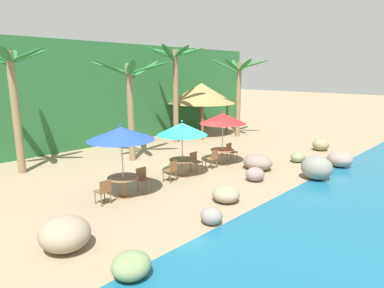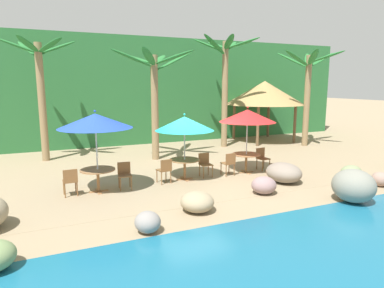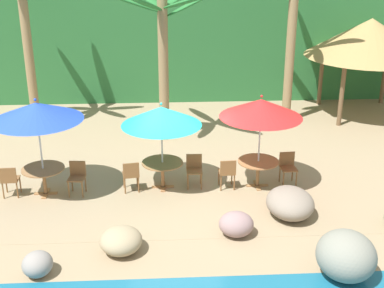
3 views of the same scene
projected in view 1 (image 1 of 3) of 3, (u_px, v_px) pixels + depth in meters
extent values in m
plane|color=#937F60|center=(189.00, 175.00, 14.08)|extent=(120.00, 120.00, 0.00)
cube|color=#937F60|center=(189.00, 175.00, 14.08)|extent=(18.00, 5.20, 0.01)
cube|color=#286633|center=(82.00, 94.00, 19.58)|extent=(28.00, 2.40, 6.00)
ellipsoid|color=#868258|center=(321.00, 145.00, 18.43)|extent=(0.92, 0.89, 0.65)
ellipsoid|color=gray|center=(317.00, 168.00, 13.45)|extent=(1.17, 1.26, 0.98)
ellipsoid|color=#9B8869|center=(226.00, 194.00, 11.13)|extent=(0.91, 0.96, 0.54)
ellipsoid|color=gray|center=(255.00, 174.00, 13.28)|extent=(0.79, 0.75, 0.55)
ellipsoid|color=gray|center=(258.00, 162.00, 14.80)|extent=(1.15, 1.37, 0.68)
ellipsoid|color=gray|center=(298.00, 157.00, 16.05)|extent=(0.81, 0.66, 0.52)
ellipsoid|color=gray|center=(340.00, 159.00, 15.27)|extent=(1.06, 1.14, 0.72)
ellipsoid|color=#758B57|center=(131.00, 265.00, 7.02)|extent=(0.87, 0.83, 0.56)
ellipsoid|color=gray|center=(65.00, 233.00, 8.11)|extent=(1.24, 1.32, 0.84)
ellipsoid|color=gray|center=(320.00, 160.00, 15.51)|extent=(0.58, 0.58, 0.49)
ellipsoid|color=gray|center=(211.00, 216.00, 9.51)|extent=(0.61, 0.66, 0.50)
cylinder|color=silver|center=(123.00, 164.00, 11.35)|extent=(0.04, 0.04, 2.38)
cone|color=blue|center=(121.00, 133.00, 11.11)|extent=(2.30, 2.30, 0.45)
sphere|color=blue|center=(121.00, 125.00, 11.05)|extent=(0.07, 0.07, 0.07)
cube|color=olive|center=(124.00, 197.00, 11.60)|extent=(0.60, 0.12, 0.03)
cube|color=olive|center=(124.00, 197.00, 11.60)|extent=(0.12, 0.60, 0.03)
cylinder|color=olive|center=(124.00, 187.00, 11.52)|extent=(0.09, 0.09, 0.71)
cylinder|color=olive|center=(123.00, 177.00, 11.45)|extent=(1.10, 1.10, 0.03)
cylinder|color=brown|center=(151.00, 186.00, 12.07)|extent=(0.04, 0.04, 0.45)
cylinder|color=brown|center=(143.00, 188.00, 11.85)|extent=(0.04, 0.04, 0.45)
cylinder|color=brown|center=(146.00, 183.00, 12.34)|extent=(0.04, 0.04, 0.45)
cylinder|color=brown|center=(138.00, 186.00, 12.11)|extent=(0.04, 0.04, 0.45)
cube|color=brown|center=(144.00, 179.00, 12.04)|extent=(0.46, 0.46, 0.03)
cube|color=brown|center=(141.00, 173.00, 12.15)|extent=(0.42, 0.07, 0.42)
cylinder|color=brown|center=(95.00, 198.00, 10.92)|extent=(0.04, 0.04, 0.45)
cylinder|color=brown|center=(104.00, 195.00, 11.18)|extent=(0.04, 0.04, 0.45)
cylinder|color=brown|center=(101.00, 201.00, 10.69)|extent=(0.04, 0.04, 0.45)
cylinder|color=brown|center=(111.00, 198.00, 10.95)|extent=(0.04, 0.04, 0.45)
cube|color=brown|center=(102.00, 191.00, 10.89)|extent=(0.44, 0.44, 0.03)
cube|color=brown|center=(106.00, 187.00, 10.71)|extent=(0.42, 0.05, 0.42)
cylinder|color=silver|center=(182.00, 152.00, 13.68)|extent=(0.04, 0.04, 2.13)
cone|color=teal|center=(182.00, 129.00, 13.47)|extent=(2.09, 2.09, 0.49)
sphere|color=teal|center=(182.00, 121.00, 13.40)|extent=(0.07, 0.07, 0.07)
cube|color=olive|center=(182.00, 176.00, 13.90)|extent=(0.60, 0.12, 0.03)
cube|color=olive|center=(182.00, 176.00, 13.90)|extent=(0.12, 0.60, 0.03)
cylinder|color=olive|center=(182.00, 168.00, 13.83)|extent=(0.09, 0.09, 0.71)
cylinder|color=olive|center=(182.00, 160.00, 13.75)|extent=(1.10, 1.10, 0.03)
cylinder|color=brown|center=(202.00, 167.00, 14.44)|extent=(0.04, 0.04, 0.45)
cylinder|color=brown|center=(197.00, 169.00, 14.20)|extent=(0.04, 0.04, 0.45)
cylinder|color=brown|center=(196.00, 166.00, 14.69)|extent=(0.04, 0.04, 0.45)
cylinder|color=brown|center=(191.00, 167.00, 14.45)|extent=(0.04, 0.04, 0.45)
cube|color=brown|center=(197.00, 162.00, 14.39)|extent=(0.43, 0.43, 0.03)
cube|color=brown|center=(193.00, 157.00, 14.49)|extent=(0.42, 0.04, 0.42)
cylinder|color=brown|center=(163.00, 177.00, 13.15)|extent=(0.04, 0.04, 0.45)
cylinder|color=brown|center=(169.00, 174.00, 13.43)|extent=(0.04, 0.04, 0.45)
cylinder|color=brown|center=(170.00, 178.00, 12.94)|extent=(0.04, 0.04, 0.45)
cylinder|color=brown|center=(176.00, 176.00, 13.22)|extent=(0.04, 0.04, 0.45)
cube|color=brown|center=(169.00, 171.00, 13.13)|extent=(0.48, 0.48, 0.03)
cube|color=brown|center=(173.00, 167.00, 12.98)|extent=(0.42, 0.10, 0.42)
cylinder|color=silver|center=(222.00, 141.00, 15.40)|extent=(0.04, 0.04, 2.32)
cone|color=red|center=(223.00, 118.00, 15.17)|extent=(2.15, 2.15, 0.48)
sphere|color=red|center=(223.00, 112.00, 15.11)|extent=(0.07, 0.07, 0.07)
cube|color=olive|center=(222.00, 164.00, 15.65)|extent=(0.60, 0.12, 0.03)
cube|color=olive|center=(222.00, 164.00, 15.65)|extent=(0.12, 0.60, 0.03)
cylinder|color=olive|center=(222.00, 157.00, 15.57)|extent=(0.09, 0.09, 0.71)
cylinder|color=olive|center=(222.00, 150.00, 15.49)|extent=(1.10, 1.10, 0.03)
cylinder|color=brown|center=(237.00, 157.00, 16.26)|extent=(0.04, 0.04, 0.45)
cylinder|color=brown|center=(233.00, 158.00, 15.99)|extent=(0.04, 0.04, 0.45)
cylinder|color=brown|center=(231.00, 155.00, 16.48)|extent=(0.04, 0.04, 0.45)
cylinder|color=brown|center=(227.00, 157.00, 16.22)|extent=(0.04, 0.04, 0.45)
cube|color=brown|center=(232.00, 152.00, 16.19)|extent=(0.45, 0.45, 0.03)
cube|color=brown|center=(229.00, 147.00, 16.27)|extent=(0.42, 0.07, 0.42)
cylinder|color=brown|center=(206.00, 164.00, 14.96)|extent=(0.04, 0.04, 0.45)
cylinder|color=brown|center=(210.00, 162.00, 15.22)|extent=(0.04, 0.04, 0.45)
cylinder|color=brown|center=(212.00, 165.00, 14.73)|extent=(0.04, 0.04, 0.45)
cylinder|color=brown|center=(217.00, 164.00, 14.99)|extent=(0.04, 0.04, 0.45)
cube|color=brown|center=(211.00, 159.00, 14.92)|extent=(0.44, 0.44, 0.03)
cube|color=brown|center=(215.00, 155.00, 14.75)|extent=(0.42, 0.06, 0.42)
cylinder|color=olive|center=(16.00, 114.00, 13.86)|extent=(0.32, 0.32, 5.16)
ellipsoid|color=#236B2D|center=(30.00, 56.00, 13.92)|extent=(1.54, 0.38, 0.69)
ellipsoid|color=#236B2D|center=(13.00, 57.00, 14.10)|extent=(1.00, 1.51, 0.77)
ellipsoid|color=#236B2D|center=(5.00, 54.00, 12.60)|extent=(1.03, 1.55, 0.62)
ellipsoid|color=#236B2D|center=(27.00, 55.00, 13.22)|extent=(1.19, 1.48, 0.64)
cylinder|color=olive|center=(131.00, 114.00, 15.97)|extent=(0.32, 0.32, 4.66)
ellipsoid|color=#236B2D|center=(145.00, 69.00, 16.25)|extent=(1.86, 0.47, 0.97)
ellipsoid|color=#236B2D|center=(128.00, 68.00, 16.44)|extent=(1.35, 1.83, 0.64)
ellipsoid|color=#236B2D|center=(109.00, 67.00, 15.67)|extent=(1.38, 1.82, 0.61)
ellipsoid|color=#236B2D|center=(112.00, 68.00, 14.74)|extent=(1.94, 0.58, 0.78)
ellipsoid|color=#236B2D|center=(131.00, 68.00, 14.57)|extent=(1.25, 1.86, 0.72)
ellipsoid|color=#236B2D|center=(150.00, 67.00, 15.44)|extent=(1.55, 1.70, 0.64)
cylinder|color=olive|center=(176.00, 97.00, 20.04)|extent=(0.32, 0.32, 5.62)
ellipsoid|color=#236B2D|center=(185.00, 52.00, 20.16)|extent=(1.82, 0.57, 0.57)
ellipsoid|color=#236B2D|center=(176.00, 53.00, 20.36)|extent=(1.54, 1.45, 0.72)
ellipsoid|color=#236B2D|center=(164.00, 52.00, 20.04)|extent=(0.47, 1.81, 0.57)
ellipsoid|color=#236B2D|center=(160.00, 53.00, 19.34)|extent=(1.60, 1.33, 0.81)
ellipsoid|color=#236B2D|center=(169.00, 53.00, 18.66)|extent=(1.66, 0.99, 0.98)
ellipsoid|color=#236B2D|center=(182.00, 51.00, 18.68)|extent=(0.90, 1.80, 0.66)
ellipsoid|color=#236B2D|center=(191.00, 52.00, 19.52)|extent=(1.56, 1.47, 0.61)
cylinder|color=olive|center=(238.00, 100.00, 22.04)|extent=(0.32, 0.32, 4.93)
ellipsoid|color=#236B2D|center=(247.00, 66.00, 22.26)|extent=(1.79, 0.50, 0.88)
ellipsoid|color=#236B2D|center=(236.00, 67.00, 22.48)|extent=(1.32, 1.54, 1.06)
ellipsoid|color=#236B2D|center=(225.00, 66.00, 21.74)|extent=(1.25, 1.66, 0.93)
ellipsoid|color=#236B2D|center=(232.00, 65.00, 20.82)|extent=(1.81, 0.59, 0.85)
ellipsoid|color=#236B2D|center=(245.00, 65.00, 20.66)|extent=(1.24, 1.73, 0.77)
ellipsoid|color=#236B2D|center=(254.00, 64.00, 21.23)|extent=(1.08, 1.83, 0.63)
cylinder|color=brown|center=(175.00, 119.00, 23.01)|extent=(0.16, 0.16, 2.20)
cylinder|color=brown|center=(200.00, 115.00, 24.80)|extent=(0.16, 0.16, 2.20)
cylinder|color=brown|center=(202.00, 123.00, 21.26)|extent=(0.16, 0.16, 2.20)
cylinder|color=brown|center=(227.00, 119.00, 23.05)|extent=(0.16, 0.16, 2.20)
cone|color=#9E7F4C|center=(201.00, 93.00, 22.65)|extent=(4.66, 4.66, 1.38)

